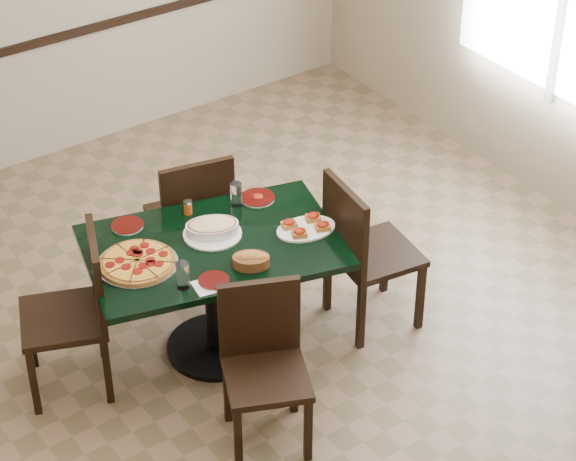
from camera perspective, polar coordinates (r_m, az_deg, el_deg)
floor at (r=6.58m, az=-1.07°, el=-6.01°), size 5.50×5.50×0.00m
room_shell at (r=7.65m, az=-2.02°, el=10.68°), size 5.50×5.50×5.50m
main_table at (r=6.23m, az=-3.79°, el=-2.05°), size 1.55×1.20×0.75m
chair_far at (r=6.74m, az=-4.84°, el=0.80°), size 0.53×0.53×0.96m
chair_near at (r=5.77m, az=-1.26°, el=-6.39°), size 0.56×0.56×0.90m
chair_right at (r=6.44m, az=3.77°, el=-0.81°), size 0.52×0.52×0.99m
chair_left at (r=6.12m, az=-10.60°, el=-3.72°), size 0.59×0.59×0.97m
pepperoni_pizza at (r=6.00m, az=-7.66°, el=-1.62°), size 0.44×0.44×0.04m
lasagna_casserole at (r=6.17m, az=-3.87°, el=0.13°), size 0.35×0.33×0.09m
bread_basket at (r=5.93m, az=-1.89°, el=-1.50°), size 0.24×0.22×0.09m
bruschetta_platter at (r=6.21m, az=0.91°, el=0.20°), size 0.38×0.29×0.05m
side_plate_near at (r=5.85m, az=-3.79°, el=-2.56°), size 0.16×0.16×0.02m
side_plate_far_r at (r=6.48m, az=-1.55°, el=1.68°), size 0.20×0.20×0.03m
side_plate_far_l at (r=6.31m, az=-8.16°, el=0.25°), size 0.18×0.18×0.02m
napkin_setting at (r=5.83m, az=-4.09°, el=-2.83°), size 0.16×0.16×0.01m
water_glass_a at (r=6.40m, az=-2.66°, el=1.85°), size 0.07×0.07×0.14m
water_glass_b at (r=5.79m, az=-5.37°, el=-2.29°), size 0.07×0.07×0.15m
pepper_shaker at (r=6.36m, az=-5.11°, el=1.20°), size 0.05×0.05×0.08m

